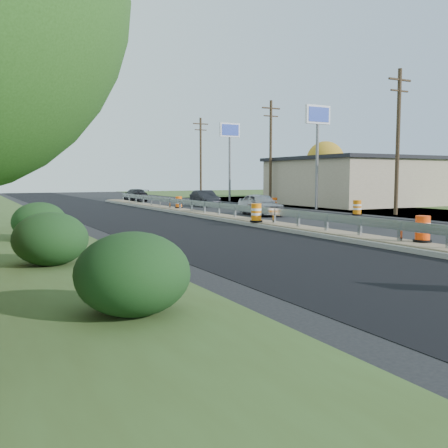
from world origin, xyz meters
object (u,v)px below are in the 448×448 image
car_dark_far (135,195)px  barrel_median_mid (256,213)px  barrel_median_far (179,202)px  barrel_median_near (423,229)px  car_dark_mid (205,198)px  car_silver (260,204)px  barrel_shoulder_mid (274,203)px  barrel_shoulder_near (357,208)px  barrel_shoulder_far (205,196)px

car_dark_far → barrel_median_mid: bearing=85.1°
barrel_median_mid → barrel_median_far: (0.97, 12.42, -0.04)m
barrel_median_near → car_dark_mid: car_dark_mid is taller
car_silver → car_dark_far: size_ratio=0.96×
barrel_shoulder_mid → car_dark_mid: bearing=129.6°
barrel_shoulder_mid → car_dark_far: 17.36m
barrel_shoulder_near → barrel_shoulder_far: bearing=90.4°
barrel_shoulder_near → barrel_shoulder_far: 22.71m
car_silver → car_dark_mid: 10.84m
barrel_shoulder_mid → barrel_shoulder_far: barrel_shoulder_far is taller
barrel_median_mid → barrel_shoulder_near: 10.30m
car_dark_far → barrel_shoulder_near: bearing=106.3°
barrel_median_near → barrel_shoulder_far: bearing=76.4°
barrel_median_near → car_dark_far: 37.75m
barrel_median_near → car_dark_far: car_dark_far is taller
car_silver → car_dark_far: bearing=98.7°
barrel_shoulder_far → car_dark_mid: size_ratio=0.24×
barrel_median_mid → car_silver: 7.48m
barrel_shoulder_near → barrel_shoulder_mid: size_ratio=1.17×
barrel_shoulder_near → car_dark_far: car_dark_far is taller
barrel_shoulder_mid → car_dark_far: size_ratio=0.19×
barrel_median_near → barrel_median_far: size_ratio=1.08×
barrel_median_near → barrel_shoulder_far: (8.56, 35.38, -0.19)m
barrel_shoulder_mid → car_dark_mid: car_dark_mid is taller
car_dark_mid → car_silver: bearing=-90.1°
barrel_median_far → barrel_shoulder_near: size_ratio=0.87×
barrel_median_mid → car_dark_far: car_dark_far is taller
barrel_median_near → car_dark_mid: bearing=80.9°
barrel_shoulder_mid → barrel_shoulder_far: 13.77m
barrel_median_near → car_silver: bearing=78.8°
barrel_median_far → barrel_shoulder_near: barrel_median_far is taller
barrel_median_near → barrel_shoulder_mid: bearing=69.3°
barrel_median_far → barrel_shoulder_far: 16.11m
barrel_shoulder_far → barrel_median_near: bearing=-103.6°
barrel_median_mid → car_dark_far: (2.74, 28.35, -0.03)m
barrel_median_far → barrel_shoulder_far: barrel_median_far is taller
barrel_median_far → car_dark_far: size_ratio=0.19×
barrel_median_mid → barrel_shoulder_mid: (9.22, 12.25, -0.27)m
barrel_median_mid → car_dark_far: 28.48m
barrel_shoulder_near → barrel_shoulder_far: barrel_shoulder_far is taller
barrel_shoulder_mid → barrel_shoulder_near: bearing=-86.6°
barrel_median_mid → barrel_shoulder_far: bearing=69.7°
barrel_median_near → barrel_shoulder_mid: barrel_median_near is taller
barrel_shoulder_near → car_dark_far: (-7.01, 25.04, 0.17)m
barrel_shoulder_near → barrel_shoulder_mid: barrel_shoulder_near is taller
barrel_median_near → barrel_shoulder_near: size_ratio=0.93×
barrel_shoulder_far → car_dark_far: 7.26m
car_dark_far → barrel_shoulder_mid: bearing=112.6°
car_dark_mid → barrel_shoulder_far: bearing=70.3°
barrel_median_near → barrel_median_mid: size_ratio=0.99×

